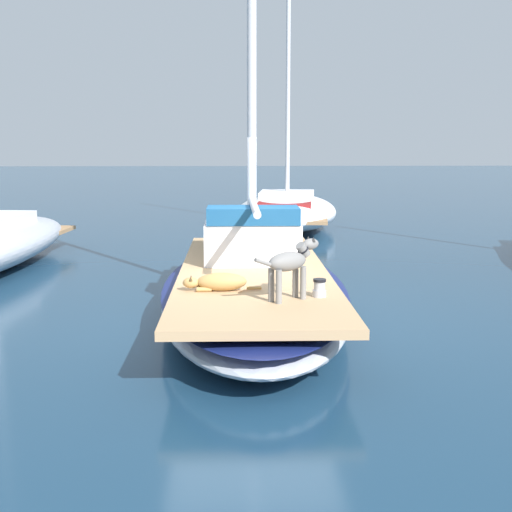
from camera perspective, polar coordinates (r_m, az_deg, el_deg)
ground_plane at (r=10.22m, az=-0.20°, el=-4.70°), size 120.00×120.00×0.00m
sailboat_main at (r=10.15m, az=-0.20°, el=-2.86°), size 2.56×7.25×0.66m
cabin_house at (r=11.13m, az=-0.35°, el=1.71°), size 1.41×2.23×0.84m
dog_tan at (r=8.64m, az=-2.99°, el=-2.08°), size 0.95×0.26×0.22m
dog_grey at (r=8.09m, az=2.76°, el=-0.58°), size 0.80×0.63×0.70m
deck_winch at (r=8.33m, az=5.07°, el=-2.59°), size 0.16×0.16×0.21m
coiled_rope at (r=9.11m, az=-3.59°, el=-2.05°), size 0.32×0.32×0.04m
moored_boat_far_astern at (r=20.17m, az=2.43°, el=3.67°), size 3.46×6.23×7.15m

